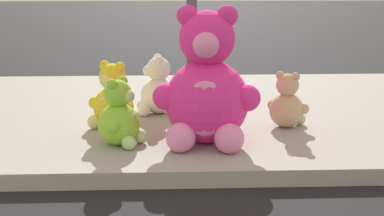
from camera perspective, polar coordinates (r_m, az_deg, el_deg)
sidewalk at (r=7.01m, az=-8.50°, el=-0.74°), size 28.00×4.40×0.15m
plush_pink_large at (r=5.49m, az=1.45°, el=1.83°), size 1.02×0.91×1.32m
plush_red at (r=6.70m, az=1.10°, el=1.68°), size 0.46×0.48×0.65m
plush_tan at (r=6.21m, az=9.35°, el=0.32°), size 0.41×0.43×0.60m
plush_yellow at (r=6.16m, az=-7.87°, el=0.69°), size 0.49×0.51×0.70m
plush_white at (r=6.69m, az=-3.48°, el=1.76°), size 0.47×0.53×0.68m
plush_lime at (r=5.53m, az=-7.06°, el=-1.00°), size 0.47×0.47×0.66m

